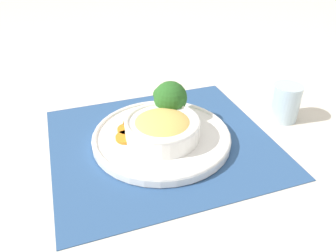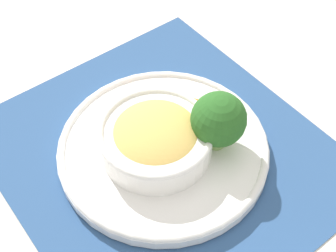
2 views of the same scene
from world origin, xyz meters
name	(u,v)px [view 1 (image 1 of 2)]	position (x,y,z in m)	size (l,w,h in m)	color
ground_plane	(162,142)	(0.00, 0.00, 0.00)	(4.00, 4.00, 0.00)	beige
placemat	(162,141)	(0.00, 0.00, 0.00)	(0.53, 0.50, 0.00)	#2D5184
plate	(162,136)	(0.00, 0.00, 0.02)	(0.31, 0.31, 0.02)	white
bowl	(162,127)	(0.00, -0.01, 0.05)	(0.16, 0.16, 0.05)	white
broccoli_floret	(170,98)	(0.03, 0.07, 0.07)	(0.08, 0.08, 0.09)	#84AD5B
carrot_slice_near	(142,119)	(-0.03, 0.07, 0.02)	(0.05, 0.05, 0.01)	orange
carrot_slice_middle	(134,123)	(-0.06, 0.05, 0.02)	(0.05, 0.05, 0.01)	orange
carrot_slice_far	(128,129)	(-0.07, 0.03, 0.02)	(0.05, 0.05, 0.01)	orange
carrot_slice_extra	(127,136)	(-0.08, 0.00, 0.02)	(0.05, 0.05, 0.01)	orange
water_glass	(285,104)	(0.31, 0.04, 0.04)	(0.07, 0.07, 0.09)	silver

